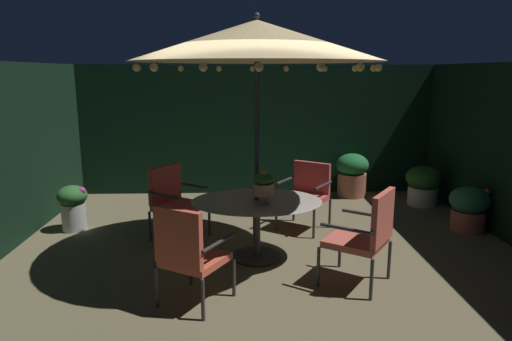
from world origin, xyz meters
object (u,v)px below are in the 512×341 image
patio_umbrella (257,41)px  centerpiece_planter (263,185)px  patio_chair_east (188,251)px  potted_plant_right_far (469,207)px  potted_plant_left_far (352,174)px  patio_chair_north (307,191)px  potted_plant_left_near (73,205)px  patio_chair_northeast (174,198)px  patio_chair_southeast (366,233)px  patio_dining_table (257,211)px  potted_plant_back_right (423,184)px

patio_umbrella → centerpiece_planter: (0.07, -0.18, -1.58)m
patio_chair_east → potted_plant_right_far: patio_chair_east is taller
potted_plant_left_far → patio_umbrella: bearing=-123.3°
centerpiece_planter → patio_chair_north: 1.50m
centerpiece_planter → potted_plant_left_near: centerpiece_planter is taller
centerpiece_planter → patio_chair_northeast: size_ratio=0.40×
patio_chair_southeast → patio_chair_northeast: bearing=144.9°
patio_chair_north → patio_chair_northeast: patio_chair_northeast is taller
patio_umbrella → patio_chair_northeast: bearing=144.6°
patio_dining_table → patio_chair_east: bearing=-120.7°
potted_plant_back_right → potted_plant_right_far: bearing=-83.7°
patio_chair_southeast → potted_plant_back_right: size_ratio=1.54×
patio_chair_northeast → potted_plant_right_far: (4.11, 0.11, -0.20)m
patio_dining_table → patio_umbrella: 1.95m
patio_chair_northeast → patio_chair_southeast: size_ratio=0.93×
potted_plant_left_near → potted_plant_right_far: bearing=-2.2°
patio_chair_northeast → potted_plant_back_right: patio_chair_northeast is taller
patio_umbrella → potted_plant_left_near: 3.52m
patio_chair_east → patio_chair_southeast: patio_chair_southeast is taller
patio_umbrella → potted_plant_right_far: size_ratio=4.47×
centerpiece_planter → potted_plant_right_far: 3.20m
centerpiece_planter → patio_umbrella: bearing=111.2°
patio_dining_table → patio_chair_southeast: patio_chair_southeast is taller
patio_dining_table → patio_chair_northeast: size_ratio=1.61×
patio_chair_north → potted_plant_left_far: patio_chair_north is taller
patio_dining_table → centerpiece_planter: size_ratio=4.00×
patio_dining_table → patio_chair_east: size_ratio=1.54×
potted_plant_left_far → patio_chair_north: bearing=-122.3°
potted_plant_left_near → potted_plant_back_right: (5.43, 1.07, -0.00)m
patio_chair_east → potted_plant_left_near: (-1.86, 2.25, -0.19)m
patio_dining_table → patio_chair_northeast: bearing=144.6°
potted_plant_left_far → potted_plant_right_far: bearing=-57.7°
patio_dining_table → centerpiece_planter: bearing=-68.8°
potted_plant_left_far → potted_plant_left_near: bearing=-158.9°
patio_chair_east → potted_plant_back_right: 4.88m
patio_umbrella → potted_plant_left_far: 3.94m
patio_umbrella → potted_plant_back_right: 4.21m
potted_plant_left_near → potted_plant_right_far: 5.58m
patio_chair_northeast → potted_plant_right_far: patio_chair_northeast is taller
patio_chair_northeast → potted_plant_left_far: patio_chair_northeast is taller
potted_plant_left_near → potted_plant_left_far: potted_plant_left_far is taller
patio_chair_north → patio_chair_southeast: patio_chair_southeast is taller
patio_chair_northeast → potted_plant_left_near: bearing=167.7°
patio_umbrella → potted_plant_left_far: bearing=56.7°
patio_dining_table → potted_plant_left_near: patio_dining_table is taller
patio_umbrella → potted_plant_left_far: patio_umbrella is taller
patio_chair_southeast → potted_plant_left_near: bearing=153.0°
patio_chair_southeast → potted_plant_right_far: 2.54m
patio_dining_table → patio_chair_southeast: 1.34m
patio_chair_southeast → potted_plant_left_near: (-3.65, 1.86, -0.22)m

